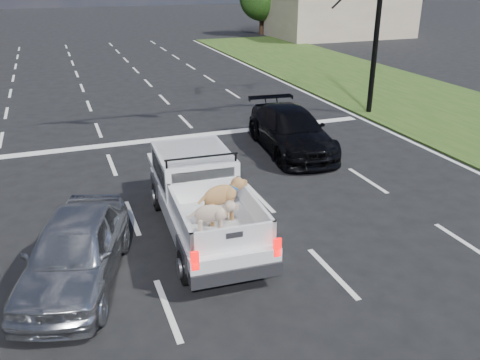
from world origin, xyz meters
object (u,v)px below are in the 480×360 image
object	(u,v)px
traffic_signal	(327,0)
black_coupe	(291,130)
pickup_truck	(203,197)
silver_sedan	(75,251)

from	to	relation	value
traffic_signal	black_coupe	world-z (taller)	traffic_signal
traffic_signal	pickup_truck	world-z (taller)	traffic_signal
pickup_truck	silver_sedan	xyz separation A→B (m)	(-3.00, -1.16, -0.18)
silver_sedan	traffic_signal	bearing A→B (deg)	58.59
pickup_truck	traffic_signal	bearing A→B (deg)	49.38
silver_sedan	black_coupe	size ratio (longest dim) A/B	0.84
silver_sedan	black_coupe	xyz separation A→B (m)	(7.50, 5.75, 0.01)
silver_sedan	black_coupe	bearing A→B (deg)	55.39
silver_sedan	black_coupe	world-z (taller)	black_coupe
traffic_signal	silver_sedan	distance (m)	14.32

